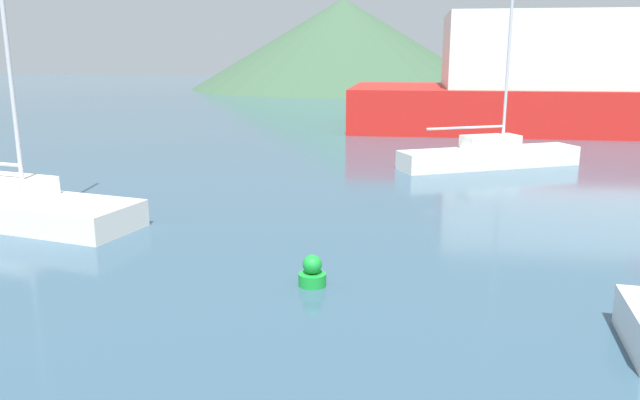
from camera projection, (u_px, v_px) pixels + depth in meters
The scene contains 5 objects.
sailboat_middle at pixel (490, 154), 25.66m from camera, with size 7.24×5.64×9.48m.
sailboat_outer at pixel (9, 204), 17.36m from camera, with size 7.88×2.69×9.49m.
buoy_marker at pixel (312, 273), 12.60m from camera, with size 0.57×0.57×0.65m.
hill_west at pixel (343, 44), 82.45m from camera, with size 39.92×39.92×11.55m.
hill_central at pixel (586, 49), 82.00m from camera, with size 44.56×44.56×10.24m.
Camera 1 is at (5.06, 0.24, 4.61)m, focal length 35.00 mm.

